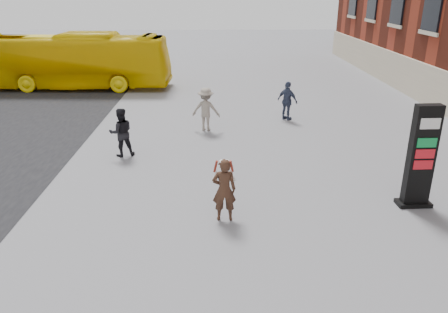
{
  "coord_description": "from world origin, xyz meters",
  "views": [
    {
      "loc": [
        -0.38,
        -8.52,
        5.11
      ],
      "look_at": [
        -0.17,
        1.54,
        1.2
      ],
      "focal_mm": 35.0,
      "sensor_mm": 36.0,
      "label": 1
    }
  ],
  "objects_px": {
    "bus": "(71,61)",
    "pedestrian_b": "(206,109)",
    "pedestrian_a": "(121,132)",
    "woman": "(224,189)",
    "pedestrian_c": "(287,101)",
    "info_pylon": "(421,157)"
  },
  "relations": [
    {
      "from": "pedestrian_a",
      "to": "pedestrian_c",
      "type": "relative_size",
      "value": 1.0
    },
    {
      "from": "info_pylon",
      "to": "woman",
      "type": "relative_size",
      "value": 1.7
    },
    {
      "from": "pedestrian_b",
      "to": "pedestrian_c",
      "type": "relative_size",
      "value": 1.04
    },
    {
      "from": "woman",
      "to": "pedestrian_c",
      "type": "distance_m",
      "value": 8.71
    },
    {
      "from": "bus",
      "to": "pedestrian_b",
      "type": "bearing_deg",
      "value": -134.21
    },
    {
      "from": "info_pylon",
      "to": "woman",
      "type": "distance_m",
      "value": 4.83
    },
    {
      "from": "info_pylon",
      "to": "pedestrian_a",
      "type": "xyz_separation_m",
      "value": [
        -7.97,
        3.64,
        -0.51
      ]
    },
    {
      "from": "bus",
      "to": "pedestrian_a",
      "type": "distance_m",
      "value": 11.32
    },
    {
      "from": "info_pylon",
      "to": "bus",
      "type": "height_order",
      "value": "bus"
    },
    {
      "from": "pedestrian_a",
      "to": "pedestrian_b",
      "type": "height_order",
      "value": "pedestrian_b"
    },
    {
      "from": "bus",
      "to": "pedestrian_a",
      "type": "relative_size",
      "value": 6.65
    },
    {
      "from": "pedestrian_a",
      "to": "bus",
      "type": "bearing_deg",
      "value": -83.64
    },
    {
      "from": "woman",
      "to": "pedestrian_a",
      "type": "xyz_separation_m",
      "value": [
        -3.2,
        4.25,
        0.0
      ]
    },
    {
      "from": "pedestrian_c",
      "to": "pedestrian_b",
      "type": "bearing_deg",
      "value": 65.1
    },
    {
      "from": "bus",
      "to": "pedestrian_b",
      "type": "height_order",
      "value": "bus"
    },
    {
      "from": "pedestrian_a",
      "to": "pedestrian_c",
      "type": "xyz_separation_m",
      "value": [
        5.96,
        4.01,
        0.0
      ]
    },
    {
      "from": "woman",
      "to": "pedestrian_a",
      "type": "height_order",
      "value": "pedestrian_a"
    },
    {
      "from": "woman",
      "to": "pedestrian_c",
      "type": "bearing_deg",
      "value": -110.39
    },
    {
      "from": "pedestrian_b",
      "to": "pedestrian_c",
      "type": "xyz_separation_m",
      "value": [
        3.3,
        1.35,
        -0.03
      ]
    },
    {
      "from": "bus",
      "to": "pedestrian_c",
      "type": "distance_m",
      "value": 12.36
    },
    {
      "from": "pedestrian_a",
      "to": "woman",
      "type": "bearing_deg",
      "value": 108.96
    },
    {
      "from": "pedestrian_c",
      "to": "woman",
      "type": "bearing_deg",
      "value": 114.34
    }
  ]
}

